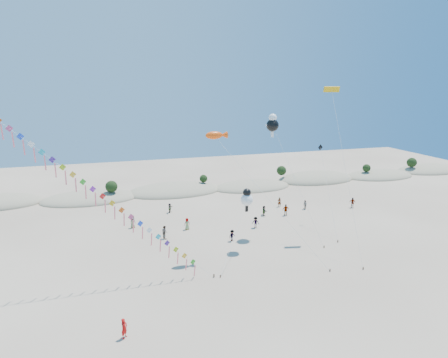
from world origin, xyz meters
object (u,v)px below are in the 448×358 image
fish_kite (217,136)px  parafoil_kite (332,93)px  flyer_foreground (124,328)px  kite_train (94,191)px

fish_kite → parafoil_kite: bearing=7.2°
flyer_foreground → parafoil_kite: bearing=-24.9°
flyer_foreground → kite_train: bearing=47.1°
fish_kite → parafoil_kite: 17.29m
parafoil_kite → flyer_foreground: 37.67m
kite_train → fish_kite: size_ratio=1.46×
parafoil_kite → flyer_foreground: parafoil_kite is taller
kite_train → fish_kite: 15.23m
parafoil_kite → flyer_foreground: (-28.49, -16.00, -18.75)m
kite_train → parafoil_kite: 32.44m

